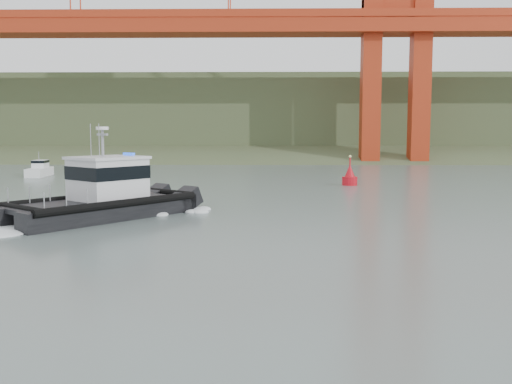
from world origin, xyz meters
TOP-DOWN VIEW (x-y plane):
  - ground at (0.00, 0.00)m, footprint 400.00×400.00m
  - headlands at (0.00, 125.50)m, footprint 500.00×105.36m
  - patrol_boat at (-9.28, 16.03)m, footprint 11.16×12.33m
  - motorboat at (-26.30, 48.44)m, footprint 2.27×5.64m
  - nav_buoy at (9.42, 37.76)m, footprint 1.54×1.54m

SIDE VIEW (x-z plane):
  - ground at x=0.00m, z-range 0.00..0.00m
  - motorboat at x=-26.30m, z-range -0.76..2.27m
  - nav_buoy at x=9.42m, z-range -0.76..2.45m
  - patrol_boat at x=-9.28m, z-range -1.48..4.46m
  - headlands at x=0.00m, z-range -6.52..20.61m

